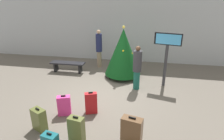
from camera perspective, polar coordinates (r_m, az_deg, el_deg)
The scene contains 12 objects.
ground_plane at distance 7.10m, azimuth -2.75°, elevation -7.23°, with size 16.00×16.00×0.00m, color #665E54.
back_wall at distance 10.47m, azimuth 2.35°, elevation 12.24°, with size 16.00×0.20×3.49m, color #B7BCC1.
holiday_tree at distance 8.22m, azimuth 3.35°, elevation 5.45°, with size 1.57×1.57×2.27m.
flight_info_kiosk at distance 7.54m, azimuth 16.17°, elevation 5.94°, with size 1.00×0.30×2.12m.
waiting_bench at distance 9.22m, azimuth -13.13°, elevation 1.57°, with size 1.63×0.44×0.48m.
traveller_0 at distance 7.19m, azimuth 7.54°, elevation 0.90°, with size 0.45×0.45×1.71m.
traveller_1 at distance 9.50m, azimuth -3.92°, elevation 6.72°, with size 0.40×0.40×1.88m.
suitcase_0 at distance 5.91m, azimuth -6.29°, elevation -9.84°, with size 0.40×0.28×0.72m.
suitcase_2 at distance 6.00m, azimuth -14.15°, elevation -10.28°, with size 0.43×0.32×0.66m.
suitcase_3 at distance 5.60m, azimuth -21.02°, elevation -13.67°, with size 0.46×0.38×0.65m.
suitcase_4 at distance 4.89m, azimuth -10.58°, elevation -17.37°, with size 0.40×0.27×0.76m.
suitcase_5 at distance 4.72m, azimuth 5.89°, elevation -18.18°, with size 0.52×0.33×0.83m.
Camera 1 is at (1.47, -6.07, 3.38)m, focal length 30.50 mm.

